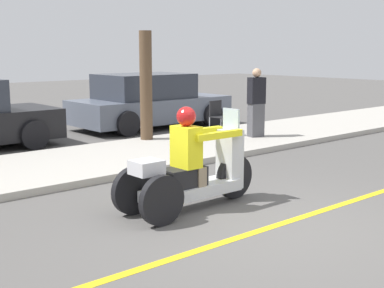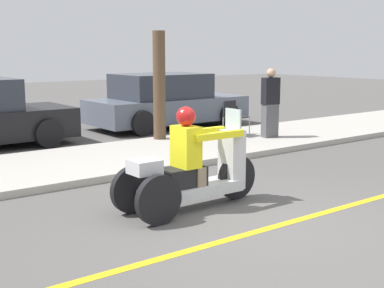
{
  "view_description": "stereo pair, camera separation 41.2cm",
  "coord_description": "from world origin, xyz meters",
  "views": [
    {
      "loc": [
        -4.83,
        -4.11,
        2.14
      ],
      "look_at": [
        -0.26,
        1.22,
        0.89
      ],
      "focal_mm": 50.0,
      "sensor_mm": 36.0,
      "label": 1
    },
    {
      "loc": [
        -4.51,
        -4.37,
        2.14
      ],
      "look_at": [
        -0.26,
        1.22,
        0.89
      ],
      "focal_mm": 50.0,
      "sensor_mm": 36.0,
      "label": 2
    }
  ],
  "objects": [
    {
      "name": "parked_car_lot_left",
      "position": [
        3.86,
        7.87,
        0.7
      ],
      "size": [
        4.41,
        2.12,
        1.48
      ],
      "color": "slate",
      "rests_on": "ground"
    },
    {
      "name": "spectator_by_tree",
      "position": [
        4.37,
        4.33,
        0.89
      ],
      "size": [
        0.42,
        0.3,
        1.59
      ],
      "color": "#515156",
      "rests_on": "sidewalk_strip"
    },
    {
      "name": "tree_trunk",
      "position": [
        2.2,
        5.69,
        1.33
      ],
      "size": [
        0.28,
        0.28,
        2.43
      ],
      "color": "brown",
      "rests_on": "sidewalk_strip"
    },
    {
      "name": "lane_stripe",
      "position": [
        -0.26,
        0.0,
        0.0
      ],
      "size": [
        24.0,
        0.12,
        0.01
      ],
      "color": "gold",
      "rests_on": "ground"
    },
    {
      "name": "sidewalk_strip",
      "position": [
        0.0,
        4.6,
        0.06
      ],
      "size": [
        28.0,
        2.8,
        0.12
      ],
      "color": "#B2ADA3",
      "rests_on": "ground"
    },
    {
      "name": "motorcycle_trike",
      "position": [
        -0.27,
        1.22,
        0.51
      ],
      "size": [
        2.19,
        0.71,
        1.4
      ],
      "color": "black",
      "rests_on": "ground"
    },
    {
      "name": "ground_plane",
      "position": [
        0.0,
        0.0,
        0.0
      ],
      "size": [
        60.0,
        60.0,
        0.0
      ],
      "primitive_type": "plane",
      "color": "#565451"
    },
    {
      "name": "folding_chair_set_back",
      "position": [
        3.86,
        5.04,
        0.62
      ],
      "size": [
        0.52,
        0.52,
        0.82
      ],
      "color": "#A5A8AD",
      "rests_on": "sidewalk_strip"
    }
  ]
}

